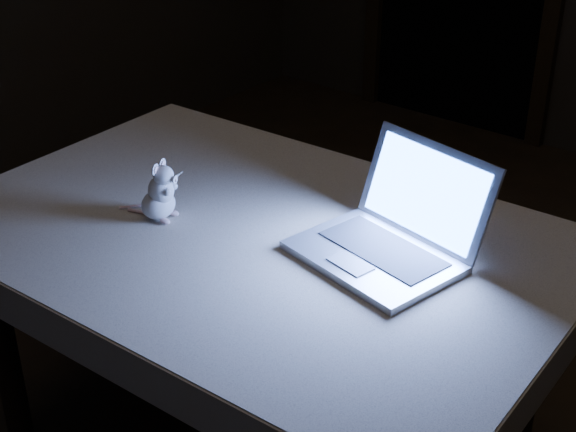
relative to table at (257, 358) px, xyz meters
The scene contains 4 objects.
table is the anchor object (origin of this frame).
tablecloth 0.32m from the table, 154.81° to the left, with size 1.44×0.96×0.10m, color beige, non-canonical shape.
laptop 0.57m from the table, 12.23° to the left, with size 0.34×0.30×0.23m, color #B5B5BA, non-canonical shape.
plush_mouse 0.50m from the table, 156.54° to the right, with size 0.11×0.11×0.15m, color silver, non-canonical shape.
Camera 1 is at (0.84, -1.28, 1.67)m, focal length 52.00 mm.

